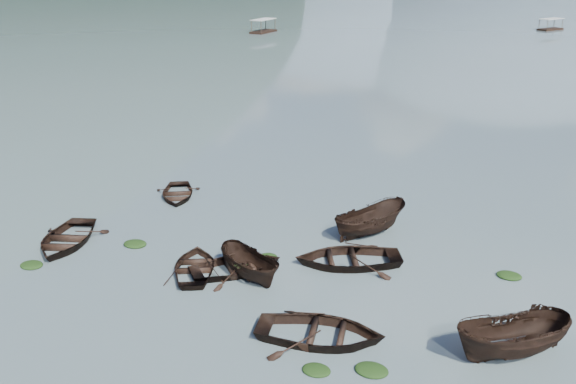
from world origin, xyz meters
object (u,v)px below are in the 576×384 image
at_px(rowboat_3, 196,271).
at_px(pontoon_centre, 550,30).
at_px(rowboat_0, 67,244).
at_px(pontoon_left, 263,33).

bearing_deg(rowboat_3, pontoon_centre, -123.05).
bearing_deg(pontoon_centre, rowboat_0, -66.84).
relative_size(rowboat_0, pontoon_left, 0.81).
height_order(rowboat_3, pontoon_centre, pontoon_centre).
bearing_deg(pontoon_centre, pontoon_left, -119.79).
distance_m(rowboat_3, pontoon_left, 90.41).
xyz_separation_m(rowboat_0, pontoon_centre, (18.14, 107.31, 0.00)).
bearing_deg(pontoon_centre, rowboat_3, -62.99).
xyz_separation_m(rowboat_0, pontoon_left, (-28.48, 83.09, 0.00)).
bearing_deg(rowboat_0, rowboat_3, -17.62).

